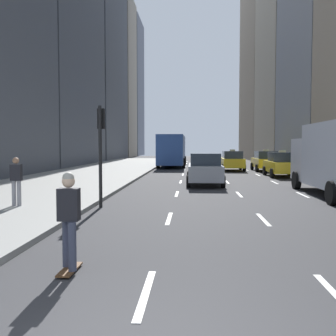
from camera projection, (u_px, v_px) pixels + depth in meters
The scene contains 12 objects.
sidewalk_left at pixel (98, 172), 31.16m from camera, with size 8.00×66.00×0.15m, color gray.
lane_markings at pixel (223, 178), 26.59m from camera, with size 5.72×56.00×0.01m.
building_row_left at pixel (77, 40), 49.28m from camera, with size 6.00×89.46×33.78m.
building_row_right at pixel (309, 4), 38.89m from camera, with size 6.00×70.02×37.34m.
taxi_lead at pixel (281, 164), 27.75m from camera, with size 2.02×4.40×1.87m.
taxi_second at pixel (265, 161), 33.92m from camera, with size 2.02×4.40×1.87m.
taxi_fourth at pixel (232, 161), 34.43m from camera, with size 2.02×4.40×1.87m.
sedan_black_near at pixel (205, 169), 21.85m from camera, with size 2.02×4.86×1.78m.
city_bus at pixel (172, 149), 41.63m from camera, with size 2.80×11.61×3.25m.
skateboarder at pixel (69, 217), 6.76m from camera, with size 0.36×0.80×1.75m.
pedestrian_mid_block at pixel (16, 179), 13.32m from camera, with size 0.36×0.22×1.65m.
traffic_light_pole at pixel (101, 140), 13.90m from camera, with size 0.24×0.42×3.60m.
Camera 1 is at (0.48, -3.69, 2.20)m, focal length 42.00 mm.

